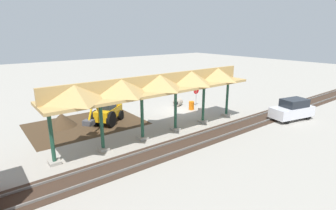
% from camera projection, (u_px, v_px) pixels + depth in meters
% --- Properties ---
extents(ground_plane, '(120.00, 120.00, 0.00)m').
position_uv_depth(ground_plane, '(179.00, 111.00, 27.58)').
color(ground_plane, '#9E998E').
extents(dirt_work_zone, '(9.66, 7.00, 0.01)m').
position_uv_depth(dirt_work_zone, '(86.00, 124.00, 23.50)').
color(dirt_work_zone, '#42301E').
rests_on(dirt_work_zone, ground).
extents(platform_canopy, '(17.45, 3.20, 4.90)m').
position_uv_depth(platform_canopy, '(159.00, 84.00, 20.09)').
color(platform_canopy, '#9E998E').
rests_on(platform_canopy, ground).
extents(rail_tracks, '(60.00, 2.58, 0.15)m').
position_uv_depth(rail_tracks, '(231.00, 129.00, 22.32)').
color(rail_tracks, slate).
rests_on(rail_tracks, ground).
extents(stop_sign, '(0.76, 0.06, 2.15)m').
position_uv_depth(stop_sign, '(196.00, 93.00, 28.94)').
color(stop_sign, gray).
rests_on(stop_sign, ground).
extents(backhoe, '(4.87, 4.21, 2.82)m').
position_uv_depth(backhoe, '(108.00, 110.00, 23.45)').
color(backhoe, orange).
rests_on(backhoe, ground).
extents(dirt_mound, '(5.01, 5.01, 2.33)m').
position_uv_depth(dirt_mound, '(62.00, 126.00, 23.08)').
color(dirt_mound, '#42301E').
rests_on(dirt_mound, ground).
extents(concrete_pipe, '(1.15, 1.10, 0.82)m').
position_uv_depth(concrete_pipe, '(178.00, 102.00, 29.40)').
color(concrete_pipe, '#9E9384').
rests_on(concrete_pipe, ground).
extents(distant_parked_car, '(4.48, 2.60, 1.98)m').
position_uv_depth(distant_parked_car, '(292.00, 109.00, 24.58)').
color(distant_parked_car, silver).
rests_on(distant_parked_car, ground).
extents(traffic_barrel, '(0.56, 0.56, 0.90)m').
position_uv_depth(traffic_barrel, '(191.00, 106.00, 27.88)').
color(traffic_barrel, orange).
rests_on(traffic_barrel, ground).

